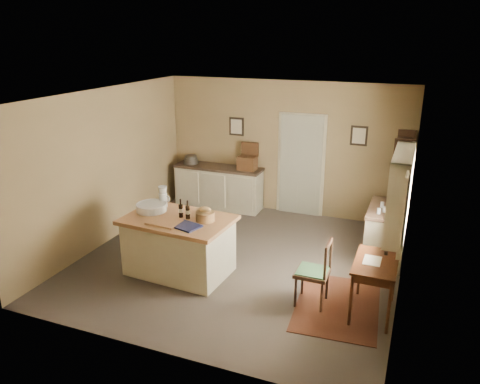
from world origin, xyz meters
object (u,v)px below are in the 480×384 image
object	(u,v)px
right_cabinet	(386,233)
shelving_unit	(403,187)
work_island	(179,244)
writing_desk	(375,268)
desk_chair	(312,273)
sideboard	(219,185)

from	to	relation	value
right_cabinet	shelving_unit	bearing A→B (deg)	81.77
work_island	writing_desk	size ratio (longest dim) A/B	1.89
work_island	desk_chair	world-z (taller)	work_island
sideboard	work_island	bearing A→B (deg)	-78.23
work_island	shelving_unit	world-z (taller)	shelving_unit
writing_desk	right_cabinet	world-z (taller)	right_cabinet
sideboard	shelving_unit	xyz separation A→B (m)	(3.69, -0.20, 0.47)
sideboard	shelving_unit	size ratio (longest dim) A/B	0.99
work_island	writing_desk	bearing A→B (deg)	2.55
writing_desk	desk_chair	size ratio (longest dim) A/B	0.94
work_island	right_cabinet	size ratio (longest dim) A/B	1.53
writing_desk	shelving_unit	size ratio (longest dim) A/B	0.47
sideboard	right_cabinet	bearing A→B (deg)	-19.32
work_island	shelving_unit	bearing A→B (deg)	44.66
work_island	writing_desk	distance (m)	2.95
work_island	right_cabinet	bearing A→B (deg)	32.87
work_island	sideboard	size ratio (longest dim) A/B	0.89
work_island	sideboard	distance (m)	2.94
right_cabinet	shelving_unit	distance (m)	1.16
desk_chair	right_cabinet	world-z (taller)	right_cabinet
work_island	writing_desk	xyz separation A→B (m)	(2.94, -0.06, 0.19)
work_island	right_cabinet	world-z (taller)	work_island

